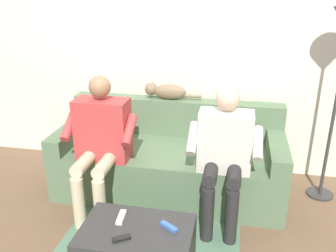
# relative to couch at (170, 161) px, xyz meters

# --- Properties ---
(ground_plane) EXTENTS (8.00, 8.00, 0.00)m
(ground_plane) POSITION_rel_couch_xyz_m (0.00, 0.73, -0.29)
(ground_plane) COLOR brown
(back_wall) EXTENTS (4.94, 0.06, 2.68)m
(back_wall) POSITION_rel_couch_xyz_m (0.00, -0.56, 1.05)
(back_wall) COLOR beige
(back_wall) RESTS_ON ground
(couch) EXTENTS (2.08, 0.87, 0.81)m
(couch) POSITION_rel_couch_xyz_m (0.00, 0.00, 0.00)
(couch) COLOR #516B4C
(couch) RESTS_ON ground
(coffee_table) EXTENTS (0.73, 0.49, 0.38)m
(coffee_table) POSITION_rel_couch_xyz_m (0.00, 1.17, -0.10)
(coffee_table) COLOR #2D2D2D
(coffee_table) RESTS_ON ground
(person_left_seated) EXTENTS (0.58, 0.50, 1.15)m
(person_left_seated) POSITION_rel_couch_xyz_m (-0.51, 0.43, 0.36)
(person_left_seated) COLOR beige
(person_left_seated) RESTS_ON ground
(person_right_seated) EXTENTS (0.60, 0.56, 1.18)m
(person_right_seated) POSITION_rel_couch_xyz_m (0.51, 0.43, 0.38)
(person_right_seated) COLOR #B23838
(person_right_seated) RESTS_ON ground
(cat_on_backrest) EXTENTS (0.56, 0.13, 0.16)m
(cat_on_backrest) POSITION_rel_couch_xyz_m (0.11, -0.30, 0.60)
(cat_on_backrest) COLOR #756047
(cat_on_backrest) RESTS_ON couch
(remote_white) EXTENTS (0.05, 0.15, 0.02)m
(remote_white) POSITION_rel_couch_xyz_m (0.13, 1.08, 0.10)
(remote_white) COLOR white
(remote_white) RESTS_ON coffee_table
(remote_blue) EXTENTS (0.13, 0.10, 0.03)m
(remote_blue) POSITION_rel_couch_xyz_m (-0.21, 1.12, 0.10)
(remote_blue) COLOR #3860B7
(remote_blue) RESTS_ON coffee_table
(remote_black) EXTENTS (0.12, 0.10, 0.02)m
(remote_black) POSITION_rel_couch_xyz_m (0.06, 1.29, 0.10)
(remote_black) COLOR black
(remote_black) RESTS_ON coffee_table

